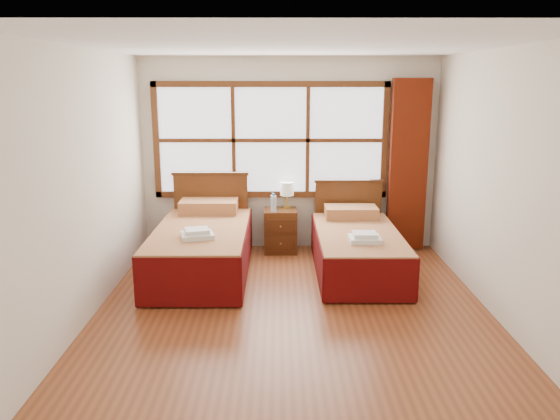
{
  "coord_description": "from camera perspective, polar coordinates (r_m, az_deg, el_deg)",
  "views": [
    {
      "loc": [
        -0.15,
        -5.16,
        2.29
      ],
      "look_at": [
        -0.13,
        0.7,
        0.89
      ],
      "focal_mm": 35.0,
      "sensor_mm": 36.0,
      "label": 1
    }
  ],
  "objects": [
    {
      "name": "floor",
      "position": [
        5.65,
        1.35,
        -10.53
      ],
      "size": [
        4.5,
        4.5,
        0.0
      ],
      "primitive_type": "plane",
      "color": "brown",
      "rests_on": "ground"
    },
    {
      "name": "window",
      "position": [
        7.41,
        -0.98,
        7.3
      ],
      "size": [
        3.16,
        0.06,
        1.56
      ],
      "color": "white",
      "rests_on": "wall_back"
    },
    {
      "name": "towels_left",
      "position": [
        6.16,
        -8.65,
        -2.47
      ],
      "size": [
        0.42,
        0.39,
        0.1
      ],
      "rotation": [
        0.0,
        0.0,
        0.28
      ],
      "color": "white",
      "rests_on": "bed_left"
    },
    {
      "name": "bottle_far",
      "position": [
        7.22,
        -0.64,
        0.68
      ],
      "size": [
        0.06,
        0.06,
        0.24
      ],
      "color": "silver",
      "rests_on": "nightstand"
    },
    {
      "name": "wall_left",
      "position": [
        5.57,
        -19.62,
        2.38
      ],
      "size": [
        0.0,
        4.5,
        4.5
      ],
      "primitive_type": "plane",
      "rotation": [
        1.57,
        0.0,
        1.57
      ],
      "color": "silver",
      "rests_on": "floor"
    },
    {
      "name": "bed_right",
      "position": [
        6.73,
        8.04,
        -3.95
      ],
      "size": [
        1.0,
        2.02,
        0.97
      ],
      "color": "#43220E",
      "rests_on": "floor"
    },
    {
      "name": "nightstand",
      "position": [
        7.43,
        0.06,
        -2.18
      ],
      "size": [
        0.44,
        0.44,
        0.59
      ],
      "color": "#532B12",
      "rests_on": "floor"
    },
    {
      "name": "bottle_near",
      "position": [
        7.23,
        -0.71,
        0.72
      ],
      "size": [
        0.07,
        0.07,
        0.25
      ],
      "color": "silver",
      "rests_on": "nightstand"
    },
    {
      "name": "lamp",
      "position": [
        7.42,
        0.74,
        2.14
      ],
      "size": [
        0.18,
        0.18,
        0.36
      ],
      "color": "gold",
      "rests_on": "nightstand"
    },
    {
      "name": "wall_right",
      "position": [
        5.68,
        22.08,
        2.36
      ],
      "size": [
        0.0,
        4.5,
        4.5
      ],
      "primitive_type": "plane",
      "rotation": [
        1.57,
        0.0,
        -1.57
      ],
      "color": "silver",
      "rests_on": "floor"
    },
    {
      "name": "wall_back",
      "position": [
        7.48,
        0.95,
        5.8
      ],
      "size": [
        4.0,
        0.0,
        4.0
      ],
      "primitive_type": "plane",
      "rotation": [
        1.57,
        0.0,
        0.0
      ],
      "color": "silver",
      "rests_on": "floor"
    },
    {
      "name": "curtain",
      "position": [
        7.56,
        13.23,
        4.54
      ],
      "size": [
        0.5,
        0.16,
        2.3
      ],
      "primitive_type": "cube",
      "color": "#611A09",
      "rests_on": "wall_back"
    },
    {
      "name": "towels_right",
      "position": [
        6.22,
        8.85,
        -2.87
      ],
      "size": [
        0.35,
        0.31,
        0.1
      ],
      "rotation": [
        0.0,
        0.0,
        -0.0
      ],
      "color": "white",
      "rests_on": "bed_right"
    },
    {
      "name": "bed_left",
      "position": [
        6.71,
        -8.09,
        -3.72
      ],
      "size": [
        1.11,
        2.14,
        1.08
      ],
      "color": "#43220E",
      "rests_on": "floor"
    },
    {
      "name": "ceiling",
      "position": [
        5.17,
        1.52,
        16.83
      ],
      "size": [
        4.5,
        4.5,
        0.0
      ],
      "primitive_type": "plane",
      "rotation": [
        3.14,
        0.0,
        0.0
      ],
      "color": "white",
      "rests_on": "wall_back"
    }
  ]
}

